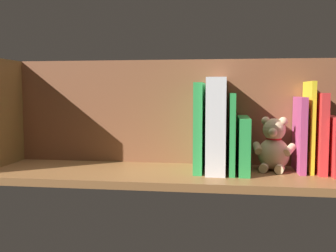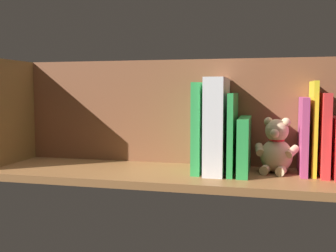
{
  "view_description": "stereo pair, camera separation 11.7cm",
  "coord_description": "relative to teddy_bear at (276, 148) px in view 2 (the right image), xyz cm",
  "views": [
    {
      "loc": [
        -16.41,
        115.45,
        23.69
      ],
      "look_at": [
        0.0,
        0.0,
        13.42
      ],
      "focal_mm": 42.46,
      "sensor_mm": 36.0,
      "label": 1
    },
    {
      "loc": [
        -27.89,
        113.23,
        23.69
      ],
      "look_at": [
        0.0,
        0.0,
        13.42
      ],
      "focal_mm": 42.46,
      "sensor_mm": 36.0,
      "label": 2
    }
  ],
  "objects": [
    {
      "name": "ground_plane",
      "position": [
        31.15,
        5.28,
        -8.18
      ],
      "size": [
        111.3,
        31.86,
        2.2
      ],
      "primitive_type": "cube",
      "color": "brown"
    },
    {
      "name": "shelf_back_panel",
      "position": [
        31.15,
        -8.4,
        9.83
      ],
      "size": [
        111.3,
        1.5,
        33.81
      ],
      "primitive_type": "cube",
      "color": "brown",
      "rests_on": "ground_plane"
    },
    {
      "name": "shelf_side_divider",
      "position": [
        84.8,
        5.28,
        9.83
      ],
      "size": [
        2.4,
        25.86,
        33.81
      ],
      "primitive_type": "cube",
      "color": "brown",
      "rests_on": "ground_plane"
    },
    {
      "name": "book_1",
      "position": [
        -12.65,
        0.36,
        4.51
      ],
      "size": [
        2.24,
        15.23,
        23.18
      ],
      "primitive_type": "cube",
      "color": "red",
      "rests_on": "ground_plane"
    },
    {
      "name": "book_2",
      "position": [
        -9.89,
        -0.51,
        6.18
      ],
      "size": [
        1.31,
        13.49,
        26.52
      ],
      "primitive_type": "cube",
      "color": "yellow",
      "rests_on": "ground_plane"
    },
    {
      "name": "book_3",
      "position": [
        -7.32,
        -0.03,
        3.91
      ],
      "size": [
        1.87,
        14.44,
        21.98
      ],
      "primitive_type": "cube",
      "color": "#B23F72",
      "rests_on": "ground_plane"
    },
    {
      "name": "teddy_bear",
      "position": [
        0.0,
        0.0,
        0.0
      ],
      "size": [
        12.72,
        11.7,
        16.09
      ],
      "rotation": [
        0.0,
        0.0,
        -0.23
      ],
      "color": "#D1B284",
      "rests_on": "ground_plane"
    },
    {
      "name": "book_4",
      "position": [
        9.05,
        2.73,
        1.0
      ],
      "size": [
        3.14,
        19.97,
        16.15
      ],
      "primitive_type": "cube",
      "color": "green",
      "rests_on": "ground_plane"
    },
    {
      "name": "book_5",
      "position": [
        12.42,
        2.57,
        4.47
      ],
      "size": [
        1.64,
        19.64,
        23.11
      ],
      "primitive_type": "cube",
      "color": "green",
      "rests_on": "ground_plane"
    },
    {
      "name": "dictionary_thick_white",
      "position": [
        17.0,
        2.86,
        6.68
      ],
      "size": [
        5.56,
        20.03,
        27.52
      ],
      "primitive_type": "cube",
      "color": "silver",
      "rests_on": "ground_plane"
    },
    {
      "name": "book_6",
      "position": [
        22.03,
        2.1,
        5.98
      ],
      "size": [
        2.52,
        18.7,
        26.13
      ],
      "primitive_type": "cube",
      "color": "green",
      "rests_on": "ground_plane"
    }
  ]
}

